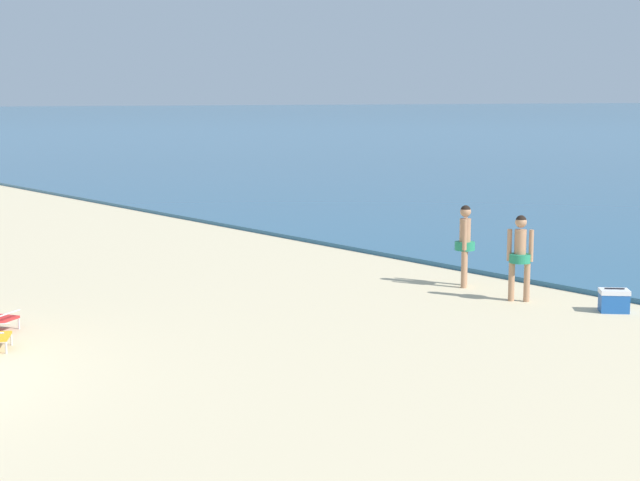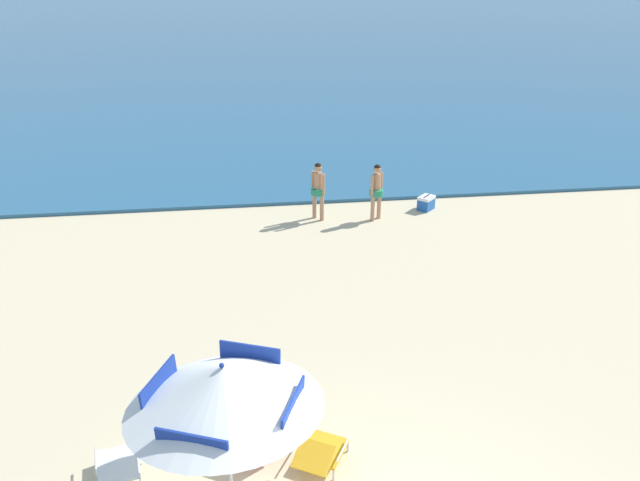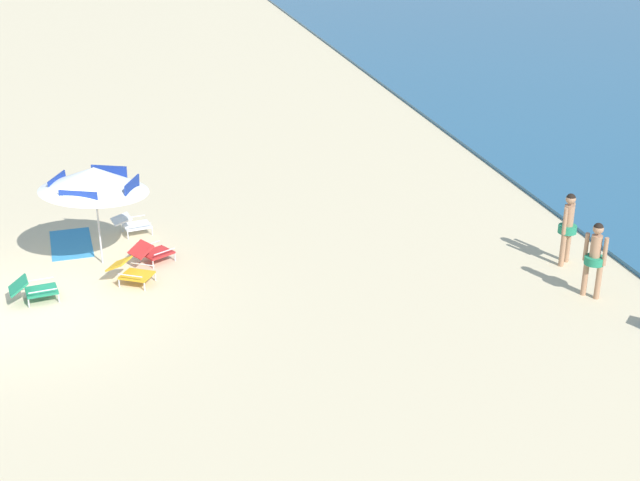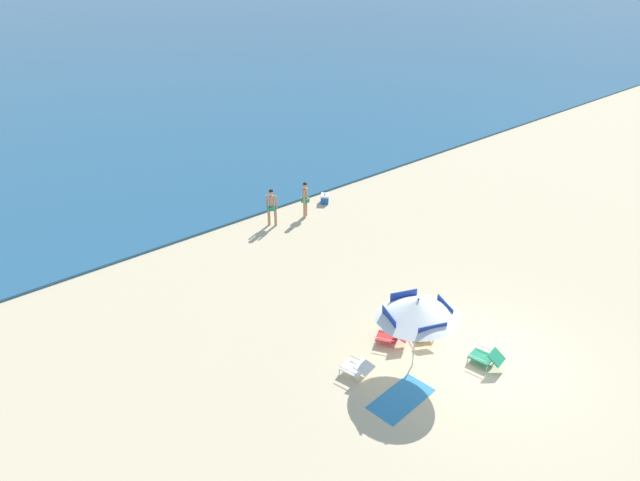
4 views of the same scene
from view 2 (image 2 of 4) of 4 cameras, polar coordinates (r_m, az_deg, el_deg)
The scene contains 7 objects.
beach_umbrella_striped_main at distance 7.03m, azimuth -9.20°, elevation -13.62°, with size 2.83×2.85×2.26m.
lounge_chair_under_umbrella at distance 8.87m, azimuth -6.51°, elevation -17.87°, with size 0.91×1.03×0.52m.
lounge_chair_beside_umbrella at distance 8.80m, azimuth -18.67°, elevation -19.60°, with size 0.69×0.94×0.49m.
lounge_chair_spare_folded at distance 8.56m, azimuth 0.06°, elevation -19.53°, with size 0.89×1.02×0.52m.
person_standing_near_shore at distance 16.34m, azimuth 5.43°, elevation 5.00°, with size 0.39×0.39×1.58m.
person_standing_beside at distance 16.30m, azimuth -0.18°, elevation 5.12°, with size 0.39×0.39×1.61m.
cooler_box at distance 17.51m, azimuth 10.10°, elevation 3.56°, with size 0.60×0.60×0.43m.
Camera 2 is at (-1.68, -4.25, 6.15)m, focal length 33.52 mm.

